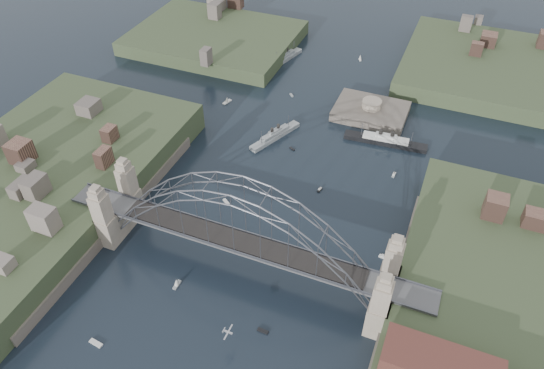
{
  "coord_description": "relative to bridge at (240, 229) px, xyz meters",
  "views": [
    {
      "loc": [
        34.09,
        -65.78,
        90.9
      ],
      "look_at": [
        0.0,
        18.0,
        10.0
      ],
      "focal_mm": 33.92,
      "sensor_mm": 36.0,
      "label": 1
    }
  ],
  "objects": [
    {
      "name": "small_boat_i",
      "position": [
        29.12,
        14.61,
        -12.04
      ],
      "size": [
        2.63,
        1.3,
        1.43
      ],
      "color": "white",
      "rests_on": "ground"
    },
    {
      "name": "small_boat_e",
      "position": [
        -32.74,
        59.81,
        -11.64
      ],
      "size": [
        2.05,
        3.62,
        2.38
      ],
      "color": "white",
      "rests_on": "ground"
    },
    {
      "name": "small_boat_m",
      "position": [
        10.81,
        -13.46,
        -12.17
      ],
      "size": [
        2.37,
        0.9,
        0.45
      ],
      "color": "white",
      "rests_on": "ground"
    },
    {
      "name": "small_boat_j",
      "position": [
        -18.61,
        -28.4,
        -12.17
      ],
      "size": [
        3.0,
        1.31,
        0.45
      ],
      "color": "white",
      "rests_on": "ground"
    },
    {
      "name": "headland_nw",
      "position": [
        -55.0,
        95.0,
        -11.82
      ],
      "size": [
        60.0,
        45.0,
        9.0
      ],
      "primitive_type": "cube",
      "color": "#364528",
      "rests_on": "ground"
    },
    {
      "name": "small_boat_f",
      "position": [
        -4.6,
        44.63,
        -12.17
      ],
      "size": [
        1.86,
        1.37,
        0.45
      ],
      "color": "white",
      "rests_on": "ground"
    },
    {
      "name": "wharf_shed",
      "position": [
        44.0,
        -14.0,
        -2.32
      ],
      "size": [
        20.0,
        8.0,
        4.0
      ],
      "primitive_type": "cube",
      "color": "#592D26",
      "rests_on": "shore_east"
    },
    {
      "name": "small_boat_d",
      "position": [
        25.0,
        44.27,
        -12.04
      ],
      "size": [
        0.9,
        2.19,
        1.43
      ],
      "color": "white",
      "rests_on": "ground"
    },
    {
      "name": "shore_west",
      "position": [
        -57.32,
        0.0,
        -10.35
      ],
      "size": [
        50.5,
        90.0,
        12.0
      ],
      "color": "#364528",
      "rests_on": "ground"
    },
    {
      "name": "small_boat_k",
      "position": [
        -0.17,
        103.5,
        -11.35
      ],
      "size": [
        1.47,
        1.91,
        2.38
      ],
      "color": "white",
      "rests_on": "ground"
    },
    {
      "name": "shore_east",
      "position": [
        57.32,
        0.0,
        -10.35
      ],
      "size": [
        50.5,
        90.0,
        12.0
      ],
      "color": "#364528",
      "rests_on": "ground"
    },
    {
      "name": "naval_cruiser_near",
      "position": [
        -11.17,
        47.92,
        -11.46
      ],
      "size": [
        9.51,
        18.11,
        5.58
      ],
      "color": "#9BA1A2",
      "rests_on": "ground"
    },
    {
      "name": "naval_cruiser_far",
      "position": [
        -25.39,
        93.09,
        -11.4
      ],
      "size": [
        7.13,
        17.64,
        5.95
      ],
      "color": "#9BA1A2",
      "rests_on": "ground"
    },
    {
      "name": "ocean_liner",
      "position": [
        19.53,
        57.5,
        -11.41
      ],
      "size": [
        24.09,
        4.97,
        5.87
      ],
      "color": "black",
      "rests_on": "ground"
    },
    {
      "name": "ground",
      "position": [
        0.0,
        0.0,
        -12.32
      ],
      "size": [
        500.0,
        500.0,
        0.0
      ],
      "primitive_type": "plane",
      "color": "black",
      "rests_on": "ground"
    },
    {
      "name": "aeroplane",
      "position": [
        5.79,
        -18.89,
        -7.4
      ],
      "size": [
        1.89,
        3.6,
        0.52
      ],
      "color": "silver"
    },
    {
      "name": "small_boat_h",
      "position": [
        -14.8,
        71.46,
        -12.17
      ],
      "size": [
        1.81,
        1.91,
        0.45
      ],
      "color": "white",
      "rests_on": "ground"
    },
    {
      "name": "headland_ne",
      "position": [
        50.0,
        110.0,
        -11.57
      ],
      "size": [
        70.0,
        55.0,
        9.5
      ],
      "primitive_type": "cube",
      "color": "#364528",
      "rests_on": "ground"
    },
    {
      "name": "small_boat_a",
      "position": [
        -12.47,
        17.58,
        -12.17
      ],
      "size": [
        2.43,
        2.07,
        0.45
      ],
      "color": "white",
      "rests_on": "ground"
    },
    {
      "name": "small_boat_c",
      "position": [
        -10.94,
        -9.99,
        -11.49
      ],
      "size": [
        1.0,
        2.58,
        2.38
      ],
      "color": "white",
      "rests_on": "ground"
    },
    {
      "name": "small_boat_b",
      "position": [
        8.27,
        30.94,
        -12.03
      ],
      "size": [
        0.98,
        2.04,
        1.43
      ],
      "color": "white",
      "rests_on": "ground"
    },
    {
      "name": "bridge",
      "position": [
        0.0,
        0.0,
        0.0
      ],
      "size": [
        84.0,
        13.8,
        24.6
      ],
      "color": "#555558",
      "rests_on": "ground"
    },
    {
      "name": "fort_island",
      "position": [
        12.0,
        70.0,
        -12.66
      ],
      "size": [
        22.0,
        16.0,
        9.4
      ],
      "color": "#5E544A",
      "rests_on": "ground"
    },
    {
      "name": "small_boat_l",
      "position": [
        -41.16,
        30.43,
        -11.55
      ],
      "size": [
        1.88,
        3.06,
        2.38
      ],
      "color": "white",
      "rests_on": "ground"
    }
  ]
}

